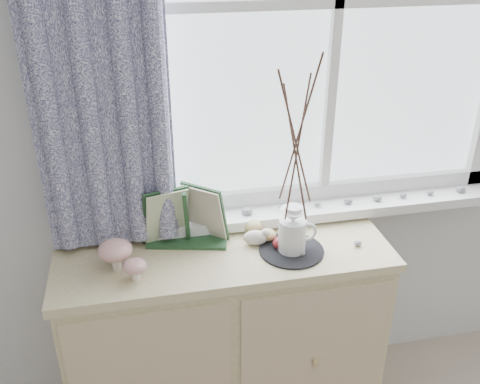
% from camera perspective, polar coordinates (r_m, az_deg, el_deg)
% --- Properties ---
extents(sideboard, '(1.20, 0.45, 0.85)m').
position_cam_1_polar(sideboard, '(2.19, -1.58, -15.45)').
color(sideboard, beige).
rests_on(sideboard, ground).
extents(botanical_book, '(0.36, 0.20, 0.23)m').
position_cam_1_polar(botanical_book, '(1.89, -5.68, -2.88)').
color(botanical_book, '#204324').
rests_on(botanical_book, sideboard).
extents(toadstool_cluster, '(0.16, 0.17, 0.11)m').
position_cam_1_polar(toadstool_cluster, '(1.82, -12.68, -6.55)').
color(toadstool_cluster, silver).
rests_on(toadstool_cluster, sideboard).
extents(wooden_eggs, '(0.14, 0.18, 0.07)m').
position_cam_1_polar(wooden_eggs, '(1.96, 2.95, -4.51)').
color(wooden_eggs, tan).
rests_on(wooden_eggs, sideboard).
extents(songbird_figurine, '(0.13, 0.08, 0.06)m').
position_cam_1_polar(songbird_figurine, '(1.94, 1.67, -4.81)').
color(songbird_figurine, silver).
rests_on(songbird_figurine, sideboard).
extents(crocheted_doily, '(0.23, 0.23, 0.01)m').
position_cam_1_polar(crocheted_doily, '(1.92, 5.51, -6.22)').
color(crocheted_doily, black).
rests_on(crocheted_doily, sideboard).
extents(twig_pitcher, '(0.26, 0.26, 0.74)m').
position_cam_1_polar(twig_pitcher, '(1.73, 6.12, 5.47)').
color(twig_pitcher, white).
rests_on(twig_pitcher, crocheted_doily).
extents(sideboard_pebbles, '(0.25, 0.19, 0.02)m').
position_cam_1_polar(sideboard_pebbles, '(1.97, 8.44, -5.27)').
color(sideboard_pebbles, gray).
rests_on(sideboard_pebbles, sideboard).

